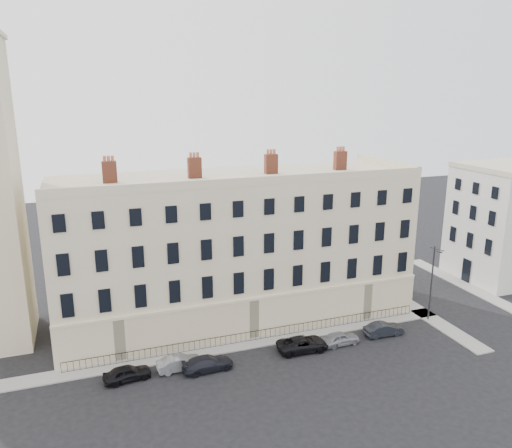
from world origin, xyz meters
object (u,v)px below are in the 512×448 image
object	(u,v)px
car_b	(180,363)
streetlamp	(432,280)
car_a	(127,373)
car_f	(384,329)
car_e	(340,338)
car_d	(303,344)
car_c	(208,363)

from	to	relation	value
car_b	streetlamp	bearing A→B (deg)	-92.76
car_a	car_f	size ratio (longest dim) A/B	0.98
car_e	car_f	size ratio (longest dim) A/B	0.94
car_d	car_c	bearing A→B (deg)	94.83
car_b	streetlamp	distance (m)	26.65
car_c	car_a	bearing A→B (deg)	81.06
car_d	streetlamp	distance (m)	15.56
car_b	car_e	distance (m)	15.16
car_a	car_b	bearing A→B (deg)	-94.62
car_a	streetlamp	size ratio (longest dim) A/B	0.48
car_c	car_e	distance (m)	12.91
car_e	car_b	bearing A→B (deg)	85.35
streetlamp	car_f	bearing A→B (deg)	170.77
car_c	streetlamp	distance (m)	24.48
car_a	streetlamp	world-z (taller)	streetlamp
car_b	car_f	distance (m)	20.07
car_c	car_e	xyz separation A→B (m)	(12.91, 0.17, -0.01)
car_c	car_d	xyz separation A→B (m)	(9.10, 0.30, 0.02)
car_e	car_d	bearing A→B (deg)	86.02
car_c	car_d	bearing A→B (deg)	-91.21
car_b	car_d	bearing A→B (deg)	-97.25
car_b	car_c	xyz separation A→B (m)	(2.23, -0.87, 0.00)
car_b	car_e	size ratio (longest dim) A/B	1.05
streetlamp	car_e	bearing A→B (deg)	166.99
car_b	car_f	size ratio (longest dim) A/B	0.99
car_b	car_c	distance (m)	2.40
car_e	car_f	xyz separation A→B (m)	(4.92, 0.21, 0.02)
car_a	streetlamp	bearing A→B (deg)	-95.40
streetlamp	car_b	bearing A→B (deg)	161.26
car_a	car_b	distance (m)	4.42
car_e	streetlamp	bearing A→B (deg)	-84.65
car_b	car_d	xyz separation A→B (m)	(11.33, -0.57, 0.03)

